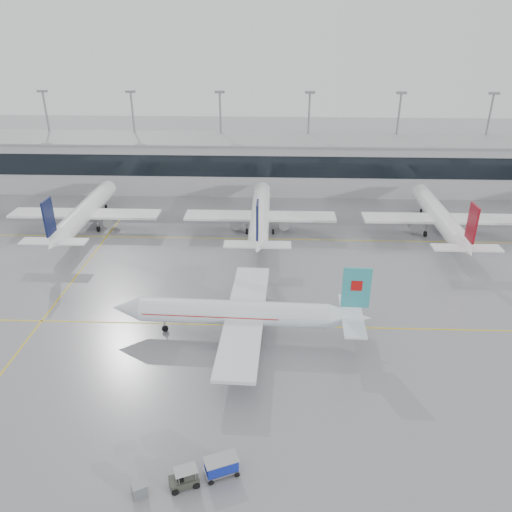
{
  "coord_description": "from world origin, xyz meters",
  "views": [
    {
      "loc": [
        2.68,
        -58.46,
        39.03
      ],
      "look_at": [
        0.0,
        12.0,
        5.0
      ],
      "focal_mm": 35.0,
      "sensor_mm": 36.0,
      "label": 1
    }
  ],
  "objects_px": {
    "baggage_tug": "(184,480)",
    "baggage_cart": "(221,465)",
    "air_canada_jet": "(244,314)",
    "gse_unit": "(139,489)"
  },
  "relations": [
    {
      "from": "baggage_tug",
      "to": "gse_unit",
      "type": "height_order",
      "value": "baggage_tug"
    },
    {
      "from": "baggage_tug",
      "to": "gse_unit",
      "type": "distance_m",
      "value": 4.0
    },
    {
      "from": "baggage_tug",
      "to": "baggage_cart",
      "type": "distance_m",
      "value": 3.63
    },
    {
      "from": "baggage_cart",
      "to": "gse_unit",
      "type": "height_order",
      "value": "baggage_cart"
    },
    {
      "from": "air_canada_jet",
      "to": "baggage_tug",
      "type": "xyz_separation_m",
      "value": [
        -4.04,
        -24.24,
        -2.7
      ]
    },
    {
      "from": "baggage_cart",
      "to": "gse_unit",
      "type": "bearing_deg",
      "value": 176.61
    },
    {
      "from": "air_canada_jet",
      "to": "baggage_tug",
      "type": "bearing_deg",
      "value": 82.73
    },
    {
      "from": "baggage_tug",
      "to": "baggage_cart",
      "type": "xyz_separation_m",
      "value": [
        3.32,
        1.38,
        0.47
      ]
    },
    {
      "from": "baggage_tug",
      "to": "gse_unit",
      "type": "bearing_deg",
      "value": 173.55
    },
    {
      "from": "air_canada_jet",
      "to": "baggage_cart",
      "type": "relative_size",
      "value": 9.73
    }
  ]
}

